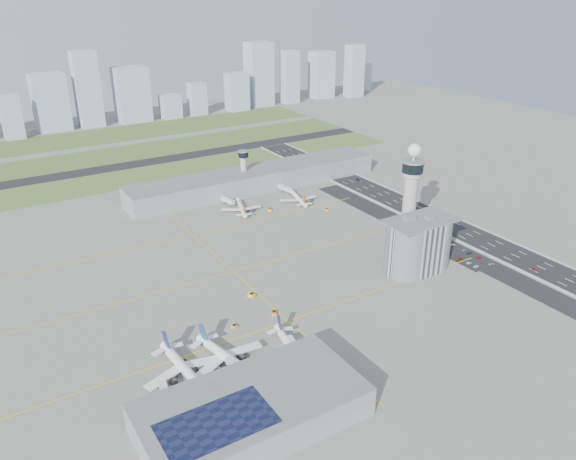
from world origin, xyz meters
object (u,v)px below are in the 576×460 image
car_lot_8 (469,253)px  car_hw_1 (420,213)px  tug_4 (270,209)px  car_hw_0 (535,270)px  tug_1 (234,326)px  car_lot_6 (492,264)px  airplane_near_c (291,346)px  car_hw_4 (304,163)px  car_lot_0 (476,266)px  tug_2 (274,313)px  airplane_far_b (298,195)px  car_lot_10 (453,245)px  tug_3 (252,295)px  car_lot_7 (479,258)px  jet_bridge_near_1 (239,381)px  jet_bridge_far_0 (222,199)px  secondary_tower (244,167)px  airplane_near_b (229,354)px  car_lot_3 (448,253)px  car_lot_5 (433,244)px  car_lot_11 (445,241)px  control_tower (411,190)px  car_lot_9 (465,250)px  car_lot_4 (442,250)px  jet_bridge_near_0 (169,408)px  jet_bridge_far_1 (280,188)px  tug_5 (327,209)px  admin_building (418,245)px  car_hw_2 (358,180)px  airplane_far_a (241,205)px  jet_bridge_near_2 (300,358)px  car_lot_1 (469,263)px  airplane_near_a (185,365)px  car_lot_2 (460,259)px

car_lot_8 → car_hw_1: car_lot_8 is taller
tug_4 → car_hw_0: size_ratio=1.00×
tug_1 → car_lot_6: (158.25, -21.10, -0.27)m
airplane_near_c → car_hw_4: airplane_near_c is taller
tug_4 → car_lot_0: bearing=149.0°
car_hw_1 → tug_2: bearing=-167.5°
tug_2 → car_lot_6: (135.99, -21.24, -0.41)m
airplane_far_b → car_lot_10: airplane_far_b is taller
tug_3 → car_lot_7: bearing=-35.6°
jet_bridge_near_1 → jet_bridge_far_0: bearing=-13.8°
secondary_tower → airplane_near_b: (-110.00, -195.95, -12.84)m
jet_bridge_near_1 → car_lot_3: size_ratio=3.34×
car_lot_5 → car_lot_11: (9.51, -0.92, -0.06)m
jet_bridge_near_1 → jet_bridge_far_0: same height
control_tower → car_hw_4: 180.57m
control_tower → car_lot_7: control_tower is taller
car_lot_0 → car_lot_9: car_lot_0 is taller
car_lot_8 → car_lot_9: car_lot_8 is taller
secondary_tower → airplane_near_c: (-83.39, -204.15, -13.57)m
airplane_near_c → jet_bridge_near_1: (-29.61, -6.85, -2.38)m
jet_bridge_far_0 → car_lot_8: bearing=20.1°
car_lot_4 → car_lot_8: bearing=-142.5°
car_lot_8 → car_lot_10: size_ratio=0.91×
tug_1 → car_lot_0: bearing=-22.3°
secondary_tower → jet_bridge_near_0: size_ratio=2.28×
jet_bridge_far_1 → tug_5: (8.03, -53.36, -2.05)m
car_lot_5 → car_lot_9: size_ratio=1.03×
jet_bridge_far_0 → car_lot_4: bearing=18.9°
jet_bridge_far_0 → car_hw_0: 219.95m
car_lot_11 → airplane_near_b: bearing=108.8°
car_lot_7 → admin_building: bearing=70.6°
tug_2 → car_lot_5: size_ratio=0.93×
control_tower → jet_bridge_near_0: bearing=-159.5°
tug_5 → airplane_near_b: bearing=45.8°
jet_bridge_far_1 → car_hw_2: bearing=70.1°
car_lot_3 → control_tower: bearing=18.9°
tug_3 → car_lot_10: 138.15m
car_lot_0 → car_lot_3: bearing=-0.6°
airplane_near_c → car_lot_6: bearing=106.9°
airplane_far_a → jet_bridge_near_0: (-119.97, -171.66, -1.91)m
airplane_far_a → tug_4: bearing=-101.9°
jet_bridge_far_1 → car_lot_4: size_ratio=3.85×
car_lot_7 → control_tower: bearing=22.6°
car_lot_5 → car_hw_1: size_ratio=1.11×
jet_bridge_near_2 → tug_5: (113.03, 139.64, -2.05)m
airplane_far_b → car_lot_1: airplane_far_b is taller
tug_5 → car_hw_4: (47.34, 103.06, -0.18)m
control_tower → secondary_tower: control_tower is taller
airplane_near_a → jet_bridge_far_1: bearing=135.0°
car_lot_2 → car_lot_3: size_ratio=1.08×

